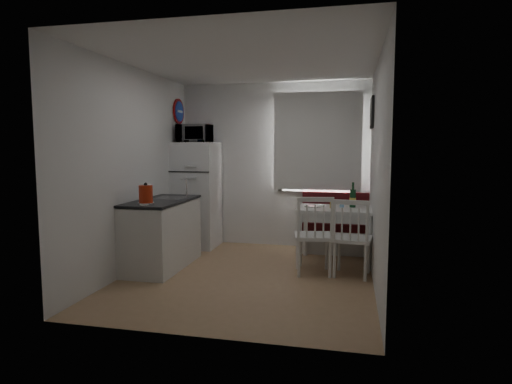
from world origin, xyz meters
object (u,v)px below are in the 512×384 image
bench (341,232)px  fridge (197,195)px  kettle (146,194)px  kitchen_counter (162,233)px  dining_table (336,214)px  chair_left (313,227)px  chair_right (352,230)px  microwave (194,134)px  wine_bottle (353,195)px

bench → fridge: fridge is taller
bench → kettle: kettle is taller
kitchen_counter → dining_table: kitchen_counter is taller
bench → kettle: 3.02m
kettle → bench: bearing=40.2°
chair_left → chair_right: bearing=-9.4°
chair_left → microwave: microwave is taller
dining_table → microwave: bearing=169.2°
dining_table → fridge: size_ratio=0.63×
wine_bottle → kettle: bearing=-150.8°
kitchen_counter → chair_left: (1.98, 0.04, 0.16)m
dining_table → microwave: size_ratio=2.05×
kitchen_counter → microwave: bearing=89.1°
dining_table → bench: bearing=86.6°
chair_left → wine_bottle: bearing=48.8°
wine_bottle → fridge: bearing=169.8°
dining_table → fridge: 2.28m
fridge → microwave: microwave is taller
microwave → bench: bearing=4.0°
dining_table → chair_left: bearing=-108.7°
chair_right → kettle: bearing=-158.8°
kitchen_counter → bench: 2.66m
chair_left → wine_bottle: size_ratio=1.55×
dining_table → wine_bottle: bearing=25.8°
dining_table → kettle: kettle is taller
chair_right → dining_table: bearing=116.2°
wine_bottle → bench: bearing=106.8°
chair_left → kettle: 2.05m
bench → dining_table: bench is taller
bench → dining_table: bearing=-95.1°
chair_left → fridge: fridge is taller
kitchen_counter → wine_bottle: size_ratio=3.82×
dining_table → kettle: size_ratio=4.00×
dining_table → microwave: 2.52m
chair_right → wine_bottle: size_ratio=1.50×
chair_right → wine_bottle: bearing=97.7°
chair_left → bench: bearing=67.2°
fridge → kettle: bearing=-89.0°
chair_left → fridge: bearing=138.6°
kettle → wine_bottle: bearing=29.2°
kitchen_counter → wine_bottle: (2.45, 0.81, 0.48)m
fridge → dining_table: bearing=-13.7°
kitchen_counter → microwave: size_ratio=2.61×
chair_right → microwave: bearing=162.3°
fridge → chair_left: bearing=-31.7°
bench → chair_left: chair_left is taller
kitchen_counter → chair_left: 1.98m
dining_table → wine_bottle: wine_bottle is taller
wine_bottle → chair_left: bearing=-121.5°
bench → kettle: size_ratio=4.82×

